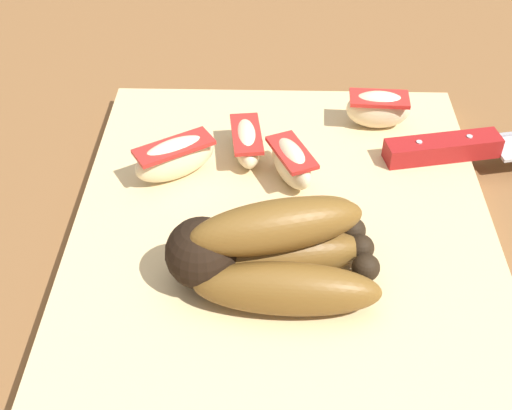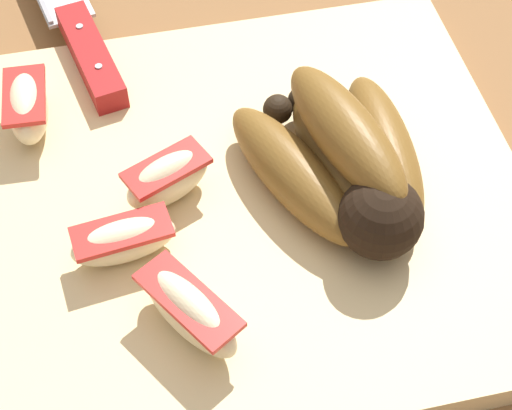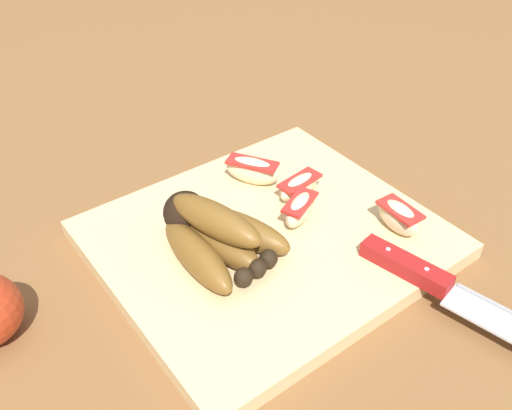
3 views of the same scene
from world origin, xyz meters
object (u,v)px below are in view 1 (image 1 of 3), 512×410
Objects in this scene: apple_wedge_near at (291,163)px; apple_wedge_far at (175,158)px; apple_wedge_middle at (378,109)px; chefs_knife at (495,144)px; banana_bunch at (268,250)px; apple_wedge_extra at (247,142)px.

apple_wedge_far is at bearing -91.43° from apple_wedge_near.
apple_wedge_near is 0.11m from apple_wedge_middle.
apple_wedge_far is at bearing -80.97° from chefs_knife.
banana_bunch is 0.14m from apple_wedge_extra.
banana_bunch reaches higher than chefs_knife.
apple_wedge_middle is 0.90× the size of apple_wedge_extra.
apple_wedge_near is 0.05m from apple_wedge_extra.
banana_bunch is 0.25m from chefs_knife.
apple_wedge_middle is at bearing 114.13° from apple_wedge_far.
apple_wedge_near is at bearing 170.57° from banana_bunch.
banana_bunch is 0.21m from apple_wedge_middle.
apple_wedge_far is (0.08, -0.17, 0.00)m from apple_wedge_middle.
chefs_knife is 0.28m from apple_wedge_far.
apple_wedge_near is 1.05× the size of apple_wedge_middle.
apple_wedge_middle is 0.13m from apple_wedge_extra.
apple_wedge_extra is (-0.14, -0.02, -0.01)m from banana_bunch.
apple_wedge_middle is (-0.08, 0.08, 0.00)m from apple_wedge_near.
banana_bunch is 2.26× the size of apple_wedge_extra.
chefs_knife is at bearing 99.03° from apple_wedge_far.
apple_wedge_near is at bearing -75.58° from chefs_knife.
banana_bunch is 0.52× the size of chefs_knife.
apple_wedge_middle is (-0.03, -0.10, 0.01)m from chefs_knife.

